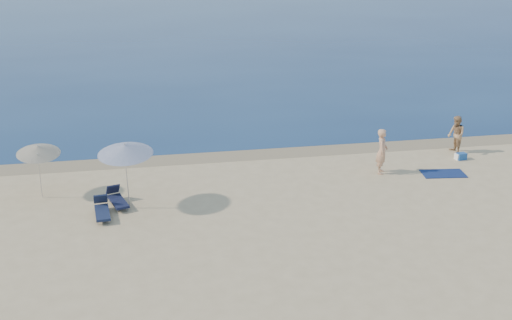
{
  "coord_description": "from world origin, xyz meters",
  "views": [
    {
      "loc": [
        -7.73,
        -7.84,
        10.08
      ],
      "look_at": [
        -3.44,
        16.0,
        1.0
      ],
      "focal_mm": 45.0,
      "sensor_mm": 36.0,
      "label": 1
    }
  ],
  "objects": [
    {
      "name": "umbrella_far",
      "position": [
        -11.82,
        16.2,
        1.89
      ],
      "size": [
        1.99,
        2.01,
        2.22
      ],
      "rotation": [
        0.0,
        0.0,
        0.25
      ],
      "color": "silver",
      "rests_on": "ground"
    },
    {
      "name": "blue_cooler",
      "position": [
        6.12,
        17.07,
        0.15
      ],
      "size": [
        0.46,
        0.37,
        0.3
      ],
      "primitive_type": "cube",
      "rotation": [
        0.0,
        0.0,
        0.17
      ],
      "color": "#1B4D96",
      "rests_on": "ground"
    },
    {
      "name": "beach_towel",
      "position": [
        4.55,
        15.57,
        0.01
      ],
      "size": [
        1.9,
        1.2,
        0.03
      ],
      "primitive_type": "cube",
      "rotation": [
        0.0,
        0.0,
        -0.12
      ],
      "color": "#0E1C49",
      "rests_on": "ground"
    },
    {
      "name": "umbrella_near",
      "position": [
        -8.53,
        14.56,
        2.28
      ],
      "size": [
        2.29,
        2.32,
        2.62
      ],
      "rotation": [
        0.0,
        0.0,
        -0.15
      ],
      "color": "silver",
      "rests_on": "ground"
    },
    {
      "name": "lounger_right",
      "position": [
        -9.48,
        13.88,
        0.25
      ],
      "size": [
        0.66,
        1.57,
        0.67
      ],
      "rotation": [
        0.0,
        0.0,
        0.11
      ],
      "color": "#161F3D",
      "rests_on": "ground"
    },
    {
      "name": "white_bag",
      "position": [
        6.02,
        17.1,
        0.14
      ],
      "size": [
        0.36,
        0.32,
        0.27
      ],
      "primitive_type": "cube",
      "rotation": [
        0.0,
        0.0,
        0.16
      ],
      "color": "white",
      "rests_on": "ground"
    },
    {
      "name": "wet_sand_strip",
      "position": [
        0.0,
        19.4,
        0.0
      ],
      "size": [
        240.0,
        1.6,
        0.0
      ],
      "primitive_type": "cube",
      "color": "#847254",
      "rests_on": "ground"
    },
    {
      "name": "person_right",
      "position": [
        6.22,
        17.94,
        0.87
      ],
      "size": [
        0.68,
        0.86,
        1.75
      ],
      "primitive_type": "imported",
      "rotation": [
        0.0,
        0.0,
        -1.59
      ],
      "color": "tan",
      "rests_on": "ground"
    },
    {
      "name": "lounger_left",
      "position": [
        -8.96,
        14.77,
        0.24
      ],
      "size": [
        0.91,
        1.58,
        0.66
      ],
      "rotation": [
        0.0,
        0.0,
        0.3
      ],
      "color": "#121833",
      "rests_on": "ground"
    },
    {
      "name": "person_left",
      "position": [
        1.98,
        16.18,
        0.97
      ],
      "size": [
        0.71,
        0.83,
        1.94
      ],
      "primitive_type": "imported",
      "rotation": [
        0.0,
        0.0,
        1.16
      ],
      "color": "tan",
      "rests_on": "ground"
    }
  ]
}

